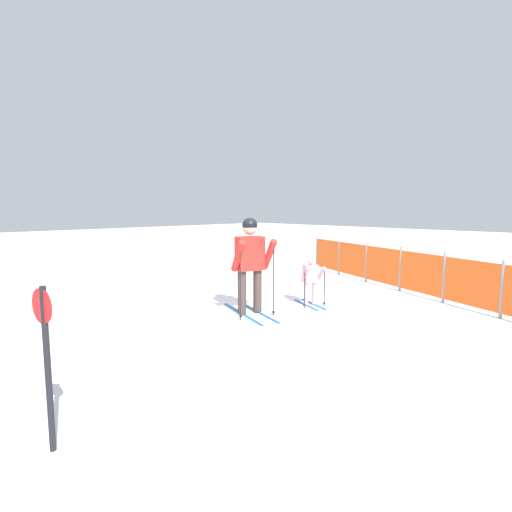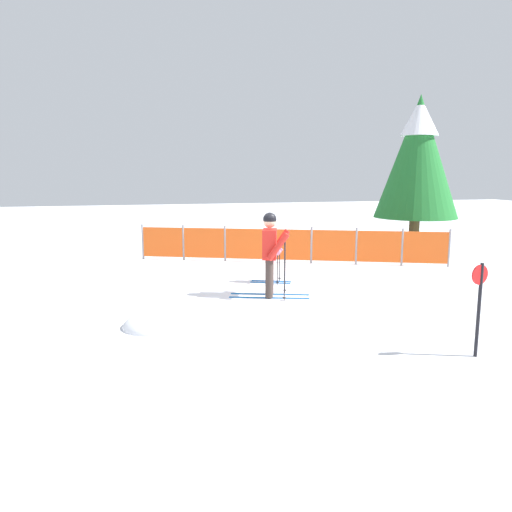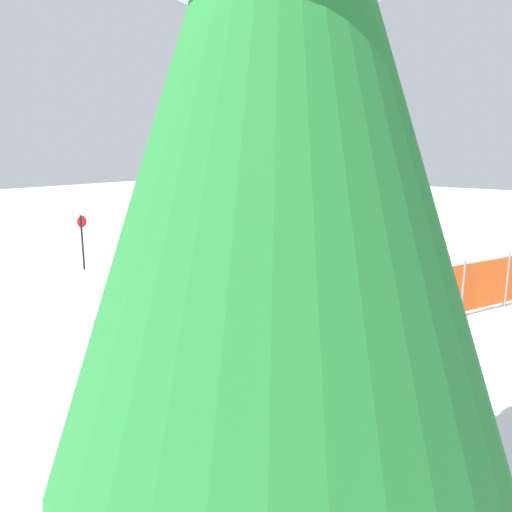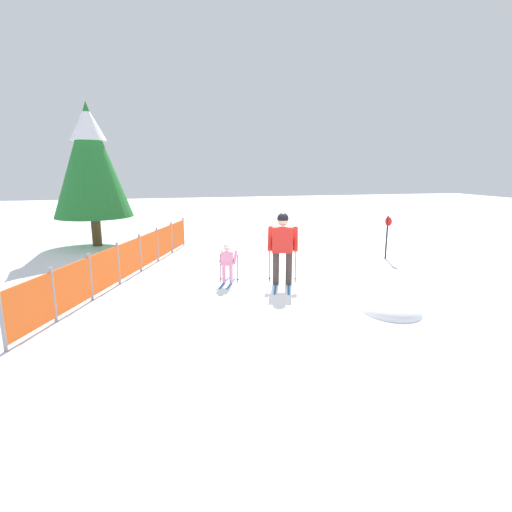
{
  "view_description": "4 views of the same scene",
  "coord_description": "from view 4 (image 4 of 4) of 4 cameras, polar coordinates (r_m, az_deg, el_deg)",
  "views": [
    {
      "loc": [
        5.32,
        -4.91,
        1.94
      ],
      "look_at": [
        0.01,
        0.28,
        1.03
      ],
      "focal_mm": 28.0,
      "sensor_mm": 36.0,
      "label": 1
    },
    {
      "loc": [
        -2.56,
        -9.75,
        2.58
      ],
      "look_at": [
        0.03,
        0.75,
        0.73
      ],
      "focal_mm": 35.0,
      "sensor_mm": 36.0,
      "label": 2
    },
    {
      "loc": [
        8.79,
        6.65,
        2.92
      ],
      "look_at": [
        0.63,
        0.25,
        0.66
      ],
      "focal_mm": 35.0,
      "sensor_mm": 36.0,
      "label": 3
    },
    {
      "loc": [
        -8.79,
        2.86,
        2.77
      ],
      "look_at": [
        0.03,
        0.68,
        0.77
      ],
      "focal_mm": 28.0,
      "sensor_mm": 36.0,
      "label": 4
    }
  ],
  "objects": [
    {
      "name": "conifer_far",
      "position": [
        15.48,
        -22.62,
        12.72
      ],
      "size": [
        2.7,
        2.7,
        5.01
      ],
      "color": "#4C3823",
      "rests_on": "ground_plane"
    },
    {
      "name": "skier_adult",
      "position": [
        9.55,
        3.84,
        1.96
      ],
      "size": [
        1.68,
        0.91,
        1.75
      ],
      "rotation": [
        0.0,
        0.0,
        -0.32
      ],
      "color": "#1966B2",
      "rests_on": "ground_plane"
    },
    {
      "name": "trail_marker",
      "position": [
        12.97,
        18.24,
        3.21
      ],
      "size": [
        0.28,
        0.07,
        1.34
      ],
      "color": "black",
      "rests_on": "ground_plane"
    },
    {
      "name": "snow_mound",
      "position": [
        8.43,
        18.52,
        -7.43
      ],
      "size": [
        1.35,
        1.15,
        0.54
      ],
      "primitive_type": "ellipsoid",
      "color": "white",
      "rests_on": "ground_plane"
    },
    {
      "name": "ground_plane",
      "position": [
        9.65,
        3.97,
        -4.29
      ],
      "size": [
        60.0,
        60.0,
        0.0
      ],
      "primitive_type": "plane",
      "color": "white"
    },
    {
      "name": "safety_fence",
      "position": [
        10.77,
        -17.59,
        -0.24
      ],
      "size": [
        8.12,
        3.33,
        1.03
      ],
      "rotation": [
        0.0,
        0.0,
        -0.39
      ],
      "color": "gray",
      "rests_on": "ground_plane"
    },
    {
      "name": "skier_child",
      "position": [
        9.71,
        -4.12,
        -0.66
      ],
      "size": [
        0.95,
        0.59,
        1.0
      ],
      "rotation": [
        0.0,
        0.0,
        -0.4
      ],
      "color": "#1966B2",
      "rests_on": "ground_plane"
    }
  ]
}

